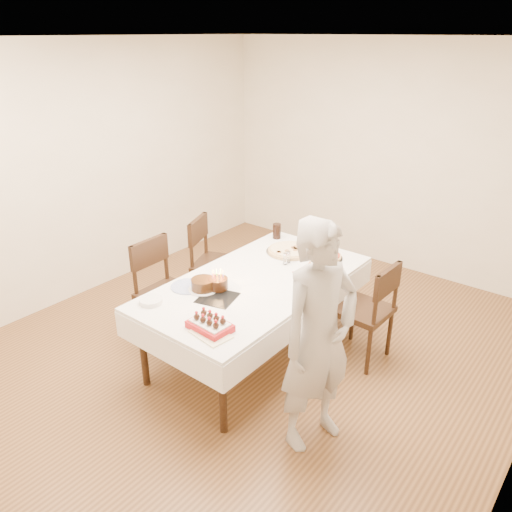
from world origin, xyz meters
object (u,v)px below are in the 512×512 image
Objects in this scene: chair_left_dessert at (168,295)px; layer_cake at (203,285)px; cola_glass at (277,231)px; chair_left_savory at (218,264)px; taper_candle at (310,256)px; strawberry_box at (210,325)px; pizza_pepperoni at (325,256)px; pizza_white at (290,250)px; birthday_cake at (218,280)px; chair_right_savory at (362,310)px; person at (319,338)px; dining_table at (256,317)px; pasta_bowl at (314,272)px.

chair_left_dessert is 4.01× the size of layer_cake.
layer_cake is at bearing -81.35° from cola_glass.
taper_candle is at bearing 159.09° from chair_left_savory.
strawberry_box is at bearing -68.93° from cola_glass.
pizza_pepperoni is 0.38m from taper_candle.
taper_candle reaches higher than cola_glass.
taper_candle is 1.00m from layer_cake.
pizza_white is at bearing 83.54° from layer_cake.
chair_right_savory is at bearing 43.61° from birthday_cake.
chair_left_dessert is 3.11× the size of pizza_pepperoni.
layer_cake is 0.62m from strawberry_box.
pizza_white is 2.99× the size of cola_glass.
person reaches higher than pizza_white.
chair_right_savory reaches higher than cola_glass.
chair_left_dessert is 2.15× the size of pizza_white.
pizza_pepperoni is 1.17m from birthday_cake.
layer_cake is (-0.24, -0.41, 0.43)m from dining_table.
chair_left_dessert is at bearing -153.85° from dining_table.
pizza_pepperoni reaches higher than dining_table.
pizza_white is at bearing 58.28° from person.
pizza_white is at bearing 147.12° from pasta_bowl.
chair_left_dessert is 1.34m from cola_glass.
chair_left_savory is at bearing 125.99° from layer_cake.
chair_left_savory is 1.24m from pasta_bowl.
pizza_pepperoni is at bearing 46.13° from person.
chair_left_dessert reaches higher than chair_right_savory.
pizza_pepperoni is at bearing -10.16° from cola_glass.
pizza_pepperoni is at bearing -131.80° from chair_left_dessert.
taper_candle is (0.39, -0.25, 0.14)m from pizza_white.
pizza_pepperoni is (1.08, 0.36, 0.27)m from chair_left_savory.
strawberry_box is at bearing -41.31° from layer_cake.
chair_right_savory is at bearing 22.13° from pasta_bowl.
pizza_pepperoni is at bearing 15.86° from pizza_white.
layer_cake reaches higher than strawberry_box.
chair_left_dessert is (-1.52, -0.91, 0.03)m from chair_right_savory.
taper_candle is (1.02, 0.80, 0.40)m from chair_left_dessert.
chair_right_savory is 0.96× the size of chair_left_savory.
chair_right_savory reaches higher than layer_cake.
strawberry_box is (-0.05, -1.25, -0.12)m from taper_candle.
dining_table is at bearing 60.24° from layer_cake.
dining_table is 6.52× the size of pizza_pepperoni.
strawberry_box is at bearing 109.24° from chair_left_savory.
chair_left_dessert reaches higher than strawberry_box.
dining_table is at bearing -106.49° from pizza_pepperoni.
birthday_cake is at bearing -118.90° from taper_candle.
birthday_cake is 0.62m from strawberry_box.
chair_left_savory reaches higher than dining_table.
pizza_pepperoni is at bearing 68.60° from layer_cake.
pasta_bowl is at bearing 54.54° from birthday_cake.
pasta_bowl is at bearing -72.43° from pizza_pepperoni.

